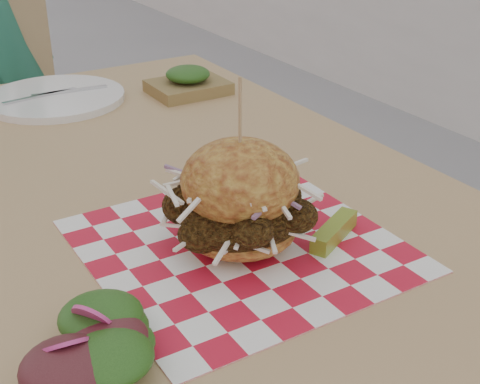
{
  "coord_description": "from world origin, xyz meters",
  "views": [
    {
      "loc": [
        -0.45,
        -0.49,
        1.18
      ],
      "look_at": [
        -0.08,
        0.11,
        0.82
      ],
      "focal_mm": 50.0,
      "sensor_mm": 36.0,
      "label": 1
    }
  ],
  "objects": [
    {
      "name": "paper_liner",
      "position": [
        -0.08,
        0.11,
        0.75
      ],
      "size": [
        0.36,
        0.36,
        0.0
      ],
      "primitive_type": "cube",
      "color": "red",
      "rests_on": "patio_table"
    },
    {
      "name": "side_salad",
      "position": [
        -0.32,
        0.0,
        0.76
      ],
      "size": [
        0.14,
        0.13,
        0.05
      ],
      "color": "#3F1419",
      "rests_on": "patio_table"
    },
    {
      "name": "pickle_spear",
      "position": [
        0.03,
        0.06,
        0.76
      ],
      "size": [
        0.09,
        0.06,
        0.02
      ],
      "primitive_type": "cube",
      "rotation": [
        0.0,
        0.0,
        0.47
      ],
      "color": "olive",
      "rests_on": "paper_liner"
    },
    {
      "name": "sandwich",
      "position": [
        -0.08,
        0.11,
        0.81
      ],
      "size": [
        0.19,
        0.19,
        0.21
      ],
      "color": "gold",
      "rests_on": "paper_liner"
    },
    {
      "name": "kraft_tray",
      "position": [
        0.14,
        0.68,
        0.77
      ],
      "size": [
        0.15,
        0.12,
        0.06
      ],
      "color": "olive",
      "rests_on": "patio_table"
    },
    {
      "name": "place_setting",
      "position": [
        -0.1,
        0.77,
        0.76
      ],
      "size": [
        0.27,
        0.27,
        0.02
      ],
      "color": "white",
      "rests_on": "patio_table"
    },
    {
      "name": "patio_table",
      "position": [
        -0.1,
        0.34,
        0.67
      ],
      "size": [
        0.8,
        1.2,
        0.75
      ],
      "color": "tan",
      "rests_on": "ground"
    }
  ]
}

